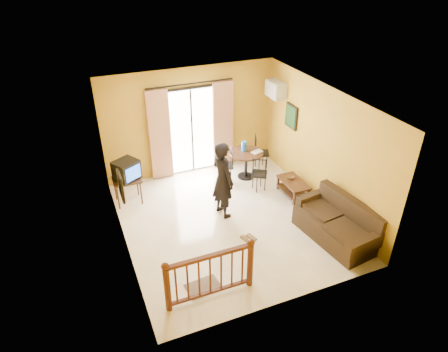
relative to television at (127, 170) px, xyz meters
name	(u,v)px	position (x,y,z in m)	size (l,w,h in m)	color
ground	(229,221)	(1.87, -1.59, -0.86)	(5.00, 5.00, 0.00)	beige
room_shell	(229,153)	(1.87, -1.59, 0.84)	(5.00, 5.00, 5.00)	white
balcony_door	(192,130)	(1.87, 0.84, 0.32)	(2.25, 0.14, 2.46)	black
tv_table	(127,182)	(-0.03, 0.00, -0.31)	(0.63, 0.53, 0.63)	black
television	(127,170)	(0.00, 0.00, 0.00)	(0.67, 0.65, 0.46)	black
picture_left	(121,186)	(-0.35, -1.79, 0.69)	(0.05, 0.42, 0.52)	black
dining_table	(246,157)	(3.03, 0.01, -0.29)	(0.87, 0.87, 0.73)	black
water_jug	(244,146)	(3.00, 0.10, -0.01)	(0.14, 0.14, 0.25)	blue
serving_tray	(257,152)	(3.28, -0.09, -0.13)	(0.28, 0.18, 0.02)	beige
dining_chairs	(248,179)	(3.05, -0.12, -0.86)	(1.69, 1.51, 0.95)	black
air_conditioner	(275,89)	(3.96, 0.36, 1.29)	(0.31, 0.60, 0.40)	silver
botanical_print	(291,116)	(4.08, -0.29, 0.79)	(0.05, 0.50, 0.60)	black
coffee_table	(293,186)	(3.72, -1.23, -0.60)	(0.49, 0.88, 0.39)	black
bowl	(291,177)	(3.72, -1.08, -0.44)	(0.19, 0.19, 0.06)	brown
sofa	(338,225)	(3.73, -2.98, -0.53)	(1.09, 1.97, 0.89)	black
standing_person	(223,180)	(1.85, -1.28, 0.03)	(0.65, 0.43, 1.79)	black
stair_balustrade	(210,272)	(0.72, -3.49, -0.30)	(1.63, 0.13, 1.04)	#471E0F
doormat	(203,287)	(0.67, -3.24, -0.85)	(0.60, 0.40, 0.02)	#62564E
sandals	(248,238)	(2.01, -2.33, -0.85)	(0.30, 0.27, 0.03)	brown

